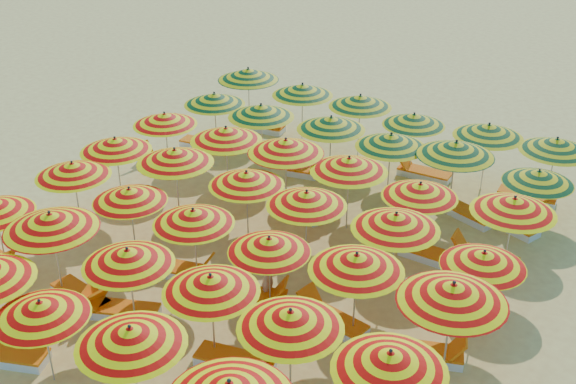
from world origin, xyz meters
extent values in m
plane|color=#ECCE69|center=(0.00, 0.00, 0.00)|extent=(120.00, 120.00, 0.00)
cylinder|color=silver|center=(-1.28, -6.60, 0.97)|extent=(0.04, 0.04, 1.94)
cone|color=orange|center=(-1.28, -6.60, 1.81)|extent=(2.23, 2.23, 0.37)
sphere|color=black|center=(-1.28, -6.60, 2.02)|extent=(0.06, 0.06, 0.06)
cylinder|color=silver|center=(0.92, -6.40, 1.04)|extent=(0.04, 0.04, 2.09)
cone|color=orange|center=(0.92, -6.40, 1.95)|extent=(2.59, 2.59, 0.40)
sphere|color=black|center=(0.92, -6.40, 2.17)|extent=(0.07, 0.07, 0.07)
sphere|color=black|center=(3.39, -6.71, 2.32)|extent=(0.07, 0.07, 0.07)
cylinder|color=silver|center=(-5.47, -4.40, 0.99)|extent=(0.04, 0.04, 1.97)
cylinder|color=silver|center=(-3.40, -4.41, 1.11)|extent=(0.04, 0.04, 2.22)
cone|color=orange|center=(-3.40, -4.41, 2.07)|extent=(2.58, 2.58, 0.42)
sphere|color=black|center=(-3.40, -4.41, 2.32)|extent=(0.07, 0.07, 0.07)
cylinder|color=silver|center=(-1.03, -4.40, 1.02)|extent=(0.04, 0.04, 2.03)
cone|color=orange|center=(-1.03, -4.40, 1.90)|extent=(2.06, 2.06, 0.39)
sphere|color=black|center=(-1.03, -4.40, 2.12)|extent=(0.07, 0.07, 0.07)
cylinder|color=silver|center=(1.11, -4.25, 1.02)|extent=(0.04, 0.04, 2.04)
cone|color=orange|center=(1.11, -4.25, 1.91)|extent=(2.09, 2.09, 0.39)
sphere|color=black|center=(1.11, -4.25, 2.13)|extent=(0.07, 0.07, 0.07)
cylinder|color=silver|center=(3.14, -4.42, 1.04)|extent=(0.04, 0.04, 2.08)
cone|color=orange|center=(3.14, -4.42, 1.94)|extent=(2.72, 2.72, 0.40)
sphere|color=black|center=(3.14, -4.42, 2.17)|extent=(0.07, 0.07, 0.07)
cone|color=orange|center=(5.23, -4.50, 1.96)|extent=(2.70, 2.70, 0.40)
sphere|color=black|center=(5.23, -4.50, 2.19)|extent=(0.07, 0.07, 0.07)
cylinder|color=silver|center=(-5.31, -1.97, 1.02)|extent=(0.04, 0.04, 2.05)
cone|color=orange|center=(-5.31, -1.97, 1.91)|extent=(2.41, 2.41, 0.39)
sphere|color=black|center=(-5.31, -1.97, 2.13)|extent=(0.07, 0.07, 0.07)
cylinder|color=silver|center=(-3.13, -2.11, 0.97)|extent=(0.04, 0.04, 1.93)
cone|color=orange|center=(-3.13, -2.11, 1.81)|extent=(1.95, 1.95, 0.37)
sphere|color=black|center=(-3.13, -2.11, 2.02)|extent=(0.06, 0.06, 0.06)
cylinder|color=silver|center=(-0.98, -2.21, 1.00)|extent=(0.04, 0.04, 2.00)
cone|color=orange|center=(-0.98, -2.21, 1.86)|extent=(2.19, 2.19, 0.38)
sphere|color=black|center=(-0.98, -2.21, 2.08)|extent=(0.07, 0.07, 0.07)
cylinder|color=silver|center=(1.20, -2.21, 0.96)|extent=(0.04, 0.04, 1.92)
cone|color=orange|center=(1.20, -2.21, 1.79)|extent=(2.52, 2.52, 0.37)
sphere|color=black|center=(1.20, -2.21, 2.00)|extent=(0.06, 0.06, 0.06)
cylinder|color=silver|center=(3.30, -2.02, 1.05)|extent=(0.04, 0.04, 2.09)
cone|color=orange|center=(3.30, -2.02, 1.95)|extent=(2.26, 2.26, 0.40)
sphere|color=black|center=(3.30, -2.02, 2.18)|extent=(0.07, 0.07, 0.07)
cylinder|color=silver|center=(5.49, -2.17, 1.12)|extent=(0.04, 0.04, 2.23)
cone|color=orange|center=(5.49, -2.17, 2.09)|extent=(2.34, 2.34, 0.43)
sphere|color=black|center=(5.49, -2.17, 2.33)|extent=(0.07, 0.07, 0.07)
cylinder|color=silver|center=(-5.46, -0.20, 1.04)|extent=(0.04, 0.04, 2.08)
cone|color=orange|center=(-5.46, -0.20, 1.94)|extent=(2.28, 2.28, 0.40)
sphere|color=black|center=(-5.46, -0.20, 2.17)|extent=(0.07, 0.07, 0.07)
cylinder|color=silver|center=(-3.37, -0.03, 1.08)|extent=(0.04, 0.04, 2.16)
cone|color=orange|center=(-3.37, -0.03, 2.02)|extent=(2.71, 2.71, 0.41)
sphere|color=black|center=(-3.37, -0.03, 2.26)|extent=(0.07, 0.07, 0.07)
cylinder|color=silver|center=(-1.03, 0.08, 1.02)|extent=(0.04, 0.04, 2.03)
cone|color=orange|center=(-1.03, 0.08, 1.90)|extent=(2.24, 2.24, 0.39)
sphere|color=black|center=(-1.03, 0.08, 2.12)|extent=(0.07, 0.07, 0.07)
cylinder|color=silver|center=(0.90, -0.06, 1.03)|extent=(0.04, 0.04, 2.05)
cone|color=orange|center=(0.90, -0.06, 1.92)|extent=(2.23, 2.23, 0.39)
sphere|color=black|center=(0.90, -0.06, 2.14)|extent=(0.07, 0.07, 0.07)
cylinder|color=silver|center=(3.30, -0.01, 1.06)|extent=(0.04, 0.04, 2.11)
cone|color=orange|center=(3.30, -0.01, 1.97)|extent=(2.77, 2.77, 0.40)
sphere|color=black|center=(3.30, -0.01, 2.21)|extent=(0.07, 0.07, 0.07)
cylinder|color=silver|center=(5.49, -0.20, 0.95)|extent=(0.04, 0.04, 1.91)
cone|color=orange|center=(5.49, -0.20, 1.78)|extent=(2.50, 2.50, 0.36)
sphere|color=black|center=(5.49, -0.20, 1.99)|extent=(0.06, 0.06, 0.06)
cylinder|color=silver|center=(-5.61, 2.14, 1.02)|extent=(0.04, 0.04, 2.04)
cone|color=orange|center=(-5.61, 2.14, 1.90)|extent=(2.66, 2.66, 0.39)
sphere|color=black|center=(-5.61, 2.14, 2.12)|extent=(0.07, 0.07, 0.07)
cylinder|color=silver|center=(-3.08, 1.96, 1.08)|extent=(0.04, 0.04, 2.17)
cone|color=orange|center=(-3.08, 1.96, 2.02)|extent=(2.33, 2.33, 0.41)
sphere|color=black|center=(-3.08, 1.96, 2.26)|extent=(0.07, 0.07, 0.07)
cylinder|color=silver|center=(-1.07, 2.09, 1.10)|extent=(0.04, 0.04, 2.21)
cone|color=orange|center=(-1.07, 2.09, 2.06)|extent=(2.44, 2.44, 0.42)
sphere|color=black|center=(-1.07, 2.09, 2.30)|extent=(0.07, 0.07, 0.07)
cylinder|color=silver|center=(0.95, 2.10, 1.07)|extent=(0.04, 0.04, 2.14)
cone|color=orange|center=(0.95, 2.10, 2.00)|extent=(2.57, 2.57, 0.41)
sphere|color=black|center=(0.95, 2.10, 2.23)|extent=(0.07, 0.07, 0.07)
cylinder|color=silver|center=(3.08, 1.98, 0.99)|extent=(0.04, 0.04, 1.99)
cone|color=orange|center=(3.08, 1.98, 1.86)|extent=(2.53, 2.53, 0.38)
sphere|color=black|center=(3.08, 1.98, 2.07)|extent=(0.07, 0.07, 0.07)
cylinder|color=silver|center=(5.40, 2.26, 1.05)|extent=(0.04, 0.04, 2.10)
cone|color=orange|center=(5.40, 2.26, 1.96)|extent=(2.75, 2.75, 0.40)
sphere|color=black|center=(5.40, 2.26, 2.19)|extent=(0.07, 0.07, 0.07)
cylinder|color=silver|center=(-5.33, 4.36, 1.03)|extent=(0.04, 0.04, 2.07)
cone|color=#666A09|center=(-5.33, 4.36, 1.93)|extent=(2.13, 2.13, 0.39)
sphere|color=black|center=(-5.33, 4.36, 2.15)|extent=(0.07, 0.07, 0.07)
cylinder|color=silver|center=(-3.29, 4.13, 1.07)|extent=(0.04, 0.04, 2.14)
cone|color=#666A09|center=(-3.29, 4.13, 2.00)|extent=(2.80, 2.80, 0.41)
sphere|color=black|center=(-3.29, 4.13, 2.23)|extent=(0.07, 0.07, 0.07)
cylinder|color=silver|center=(-0.90, 4.43, 1.07)|extent=(0.04, 0.04, 2.13)
cone|color=#666A09|center=(-0.90, 4.43, 1.99)|extent=(2.40, 2.40, 0.41)
sphere|color=black|center=(-0.90, 4.43, 2.22)|extent=(0.07, 0.07, 0.07)
cylinder|color=silver|center=(1.20, 4.25, 1.05)|extent=(0.04, 0.04, 2.10)
cone|color=#666A09|center=(1.20, 4.25, 1.96)|extent=(2.11, 2.11, 0.40)
sphere|color=black|center=(1.20, 4.25, 2.19)|extent=(0.07, 0.07, 0.07)
cylinder|color=silver|center=(3.09, 4.47, 1.11)|extent=(0.04, 0.04, 2.22)
cone|color=#666A09|center=(3.09, 4.47, 2.07)|extent=(2.85, 2.85, 0.42)
sphere|color=black|center=(3.09, 4.47, 2.31)|extent=(0.07, 0.07, 0.07)
cylinder|color=silver|center=(5.42, 4.52, 0.96)|extent=(0.04, 0.04, 1.91)
cone|color=#666A09|center=(5.42, 4.52, 1.78)|extent=(2.03, 2.03, 0.36)
sphere|color=black|center=(5.42, 4.52, 1.99)|extent=(0.06, 0.06, 0.06)
cylinder|color=silver|center=(-5.60, 6.73, 1.11)|extent=(0.04, 0.04, 2.22)
cone|color=#666A09|center=(-5.60, 6.73, 2.07)|extent=(2.52, 2.52, 0.42)
sphere|color=black|center=(-5.60, 6.73, 2.32)|extent=(0.07, 0.07, 0.07)
cylinder|color=silver|center=(-3.22, 6.58, 1.06)|extent=(0.04, 0.04, 2.12)
cone|color=#666A09|center=(-3.22, 6.58, 1.98)|extent=(2.78, 2.78, 0.40)
sphere|color=black|center=(-3.22, 6.58, 2.21)|extent=(0.07, 0.07, 0.07)
cylinder|color=silver|center=(-1.03, 6.67, 1.06)|extent=(0.04, 0.04, 2.11)
cone|color=#666A09|center=(-1.03, 6.67, 1.97)|extent=(2.41, 2.41, 0.40)
sphere|color=black|center=(-1.03, 6.67, 2.20)|extent=(0.07, 0.07, 0.07)
cylinder|color=silver|center=(1.03, 6.35, 1.00)|extent=(0.04, 0.04, 2.00)
cone|color=#666A09|center=(1.03, 6.35, 1.86)|extent=(2.24, 2.24, 0.38)
sphere|color=black|center=(1.03, 6.35, 2.08)|extent=(0.07, 0.07, 0.07)
cylinder|color=silver|center=(3.38, 6.47, 1.06)|extent=(0.04, 0.04, 2.11)
cone|color=#666A09|center=(3.38, 6.47, 1.97)|extent=(2.59, 2.59, 0.40)
sphere|color=black|center=(3.38, 6.47, 2.20)|extent=(0.07, 0.07, 0.07)
cylinder|color=silver|center=(5.37, 6.51, 1.05)|extent=(0.04, 0.04, 2.10)
cone|color=#666A09|center=(5.37, 6.51, 1.96)|extent=(2.49, 2.49, 0.40)
sphere|color=black|center=(5.37, 6.51, 2.19)|extent=(0.07, 0.07, 0.07)
cube|color=white|center=(-2.55, -6.70, 0.10)|extent=(1.79, 1.15, 0.20)
cube|color=orange|center=(-2.55, -6.70, 0.23)|extent=(1.79, 1.15, 0.06)
cube|color=orange|center=(-5.34, -4.55, 0.45)|extent=(0.48, 0.64, 0.48)
cube|color=white|center=(-2.85, -4.35, 0.10)|extent=(1.77, 0.84, 0.20)
cube|color=orange|center=(-2.85, -4.35, 0.23)|extent=(1.77, 0.84, 0.06)
cube|color=orange|center=(-2.16, -4.46, 0.45)|extent=(0.45, 0.63, 0.48)
cube|color=white|center=(-1.58, -4.24, 0.10)|extent=(1.79, 1.19, 0.20)
cube|color=orange|center=(-1.58, -4.24, 0.23)|extent=(1.79, 1.19, 0.06)
cube|color=orange|center=(-2.23, -4.51, 0.45)|extent=(0.56, 0.68, 0.48)
cube|color=white|center=(1.66, -4.27, 0.10)|extent=(1.78, 0.91, 0.20)
cube|color=orange|center=(1.66, -4.27, 0.23)|extent=(1.78, 0.91, 0.06)
cube|color=orange|center=(2.35, -4.13, 0.45)|extent=(0.48, 0.64, 0.48)
cube|color=white|center=(-1.53, -2.23, 0.10)|extent=(1.79, 0.98, 0.20)
cube|color=orange|center=(-1.53, -2.23, 0.23)|extent=(1.79, 0.98, 0.06)
cube|color=orange|center=(-0.86, -2.06, 0.45)|extent=(0.50, 0.65, 0.48)
cube|color=white|center=(0.65, -2.19, 0.10)|extent=(1.79, 1.17, 0.20)
cube|color=orange|center=(0.65, -2.19, 0.23)|extent=(1.79, 1.17, 0.06)
cube|color=orange|center=(1.29, -1.93, 0.45)|extent=(0.55, 0.67, 0.48)
cube|color=white|center=(2.75, -1.96, 0.10)|extent=(1.77, 0.86, 0.20)
cube|color=orange|center=(2.75, -1.96, 0.23)|extent=(1.77, 0.86, 0.06)
cube|color=orange|center=(2.06, -1.85, 0.45)|extent=(0.46, 0.63, 0.48)
cube|color=white|center=(4.94, -1.92, 0.10)|extent=(1.80, 1.13, 0.20)
cube|color=orange|center=(4.94, -1.92, 0.23)|extent=(1.80, 1.13, 0.06)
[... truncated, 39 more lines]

